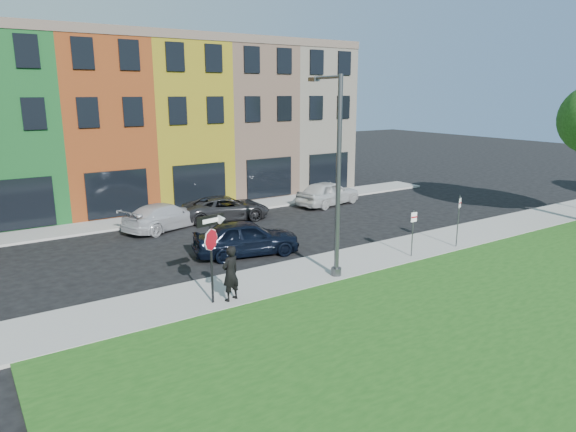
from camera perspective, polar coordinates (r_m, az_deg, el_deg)
ground at (r=19.25m, az=10.61°, el=-8.13°), size 120.00×120.00×0.00m
sidewalk_near at (r=22.57m, az=9.00°, el=-4.61°), size 40.00×3.00×0.12m
sidewalk_far at (r=30.15m, az=-13.97°, el=-0.20°), size 40.00×2.40×0.12m
rowhouse_block at (r=35.43m, az=-17.12°, el=9.69°), size 30.00×10.12×10.00m
stop_sign at (r=17.06m, az=-8.55°, el=-2.79°), size 1.04×0.22×3.04m
man at (r=17.56m, az=-6.41°, el=-6.34°), size 0.96×0.86×1.93m
sedan_near at (r=22.73m, az=-4.66°, el=-2.41°), size 3.95×5.50×1.59m
parked_car_silver at (r=27.74m, az=-13.49°, el=-0.01°), size 5.11×6.08×1.39m
parked_car_dark at (r=29.16m, az=-6.86°, el=0.88°), size 4.29×5.81×1.35m
parked_car_white at (r=32.81m, az=4.48°, el=2.58°), size 3.76×5.40×1.58m
street_lamp at (r=19.38m, az=5.30°, el=4.30°), size 0.72×2.56×7.56m
parking_sign_a at (r=22.62m, az=13.72°, el=-1.26°), size 0.32×0.09×2.03m
parking_sign_b at (r=24.56m, az=18.43°, el=0.07°), size 0.30×0.17×2.39m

